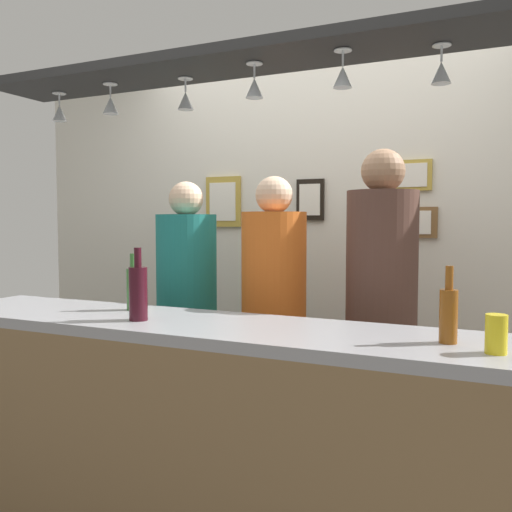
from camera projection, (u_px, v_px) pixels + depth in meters
name	position (u px, v px, depth m)	size (l,w,h in m)	color
back_wall	(322.00, 240.00, 3.52)	(4.40, 0.06, 2.60)	silver
bar_counter	(190.00, 415.00, 2.10)	(2.70, 0.55, 1.02)	#99999E
overhead_glass_rack	(214.00, 64.00, 2.20)	(2.20, 0.36, 0.04)	black
hanging_wineglass_far_left	(60.00, 112.00, 2.62)	(0.07, 0.07, 0.13)	silver
hanging_wineglass_left	(111.00, 104.00, 2.44)	(0.07, 0.07, 0.13)	silver
hanging_wineglass_center_left	(186.00, 100.00, 2.35)	(0.07, 0.07, 0.13)	silver
hanging_wineglass_center	(254.00, 87.00, 2.12)	(0.07, 0.07, 0.13)	silver
hanging_wineglass_center_right	(343.00, 76.00, 1.96)	(0.07, 0.07, 0.13)	silver
hanging_wineglass_right	(441.00, 71.00, 1.90)	(0.07, 0.07, 0.13)	silver
person_left_teal_shirt	(187.00, 298.00, 3.12)	(0.34, 0.34, 1.64)	#2D334C
person_middle_orange_shirt	(274.00, 302.00, 2.89)	(0.34, 0.34, 1.66)	#2D334C
person_right_brown_shirt	(381.00, 295.00, 2.65)	(0.34, 0.34, 1.77)	#2D334C
bottle_wine_dark_red	(138.00, 292.00, 2.26)	(0.08, 0.08, 0.30)	#380F19
bottle_beer_amber_tall	(449.00, 313.00, 1.84)	(0.06, 0.06, 0.26)	brown
bottle_beer_green_import	(133.00, 288.00, 2.53)	(0.06, 0.06, 0.26)	#336B2D
drink_can	(496.00, 334.00, 1.69)	(0.07, 0.07, 0.12)	yellow
picture_frame_caricature	(223.00, 202.00, 3.75)	(0.26, 0.02, 0.34)	#B29338
picture_frame_crest	(310.00, 200.00, 3.49)	(0.18, 0.02, 0.26)	black
picture_frame_upper_small	(413.00, 175.00, 3.21)	(0.22, 0.02, 0.18)	#B29338
picture_frame_lower_pair	(411.00, 222.00, 3.23)	(0.30, 0.02, 0.18)	brown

